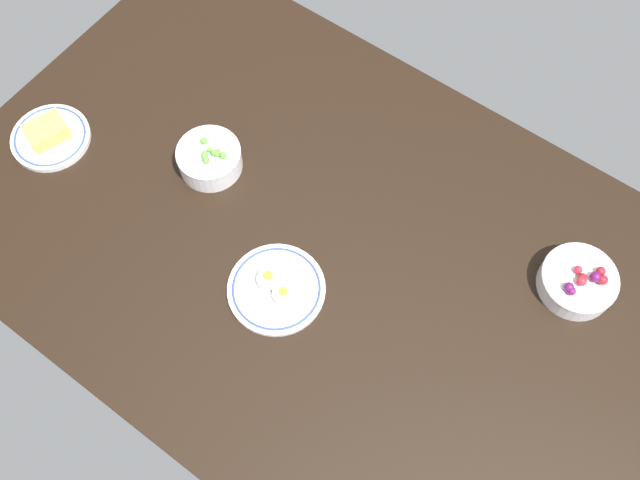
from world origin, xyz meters
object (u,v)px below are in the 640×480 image
plate_eggs (276,288)px  bowl_peas (210,158)px  bowl_berries (578,281)px  plate_cheese (50,136)px

plate_eggs → bowl_peas: 32.55cm
bowl_berries → bowl_peas: 79.16cm
bowl_berries → plate_eggs: bowl_berries is taller
plate_eggs → plate_cheese: bearing=-179.4°
plate_cheese → plate_eggs: (61.83, 0.64, -0.43)cm
bowl_peas → plate_cheese: bearing=-154.9°
plate_cheese → plate_eggs: plate_cheese is taller
plate_eggs → bowl_berries: bearing=36.7°
plate_cheese → plate_eggs: 61.83cm
plate_eggs → bowl_peas: size_ratio=1.41×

